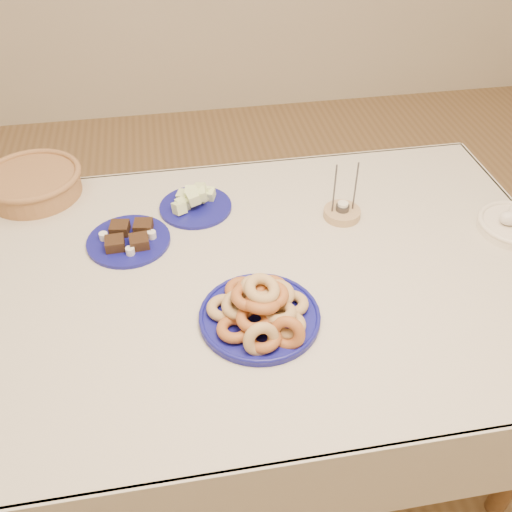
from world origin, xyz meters
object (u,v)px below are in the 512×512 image
(brownie_plate, at_px, (129,239))
(candle_holder, at_px, (342,212))
(melon_plate, at_px, (195,202))
(donut_platter, at_px, (261,311))
(dining_table, at_px, (253,301))
(wicker_basket, at_px, (33,182))

(brownie_plate, bearing_deg, candle_holder, 1.34)
(melon_plate, xyz_separation_m, brownie_plate, (-0.20, -0.14, -0.01))
(donut_platter, distance_m, brownie_plate, 0.48)
(melon_plate, height_order, candle_holder, candle_holder)
(brownie_plate, bearing_deg, dining_table, -29.85)
(dining_table, relative_size, brownie_plate, 6.72)
(donut_platter, height_order, wicker_basket, donut_platter)
(dining_table, bearing_deg, brownie_plate, 150.15)
(donut_platter, xyz_separation_m, wicker_basket, (-0.60, 0.66, 0.01))
(dining_table, distance_m, brownie_plate, 0.39)
(donut_platter, height_order, candle_holder, candle_holder)
(brownie_plate, xyz_separation_m, candle_holder, (0.63, 0.01, 0.00))
(brownie_plate, relative_size, wicker_basket, 0.74)
(melon_plate, bearing_deg, brownie_plate, -145.49)
(wicker_basket, height_order, candle_holder, candle_holder)
(donut_platter, bearing_deg, melon_plate, 102.59)
(wicker_basket, bearing_deg, brownie_plate, -45.72)
(donut_platter, bearing_deg, dining_table, 86.46)
(dining_table, height_order, melon_plate, melon_plate)
(donut_platter, relative_size, candle_holder, 1.62)
(wicker_basket, bearing_deg, melon_plate, -17.93)
(donut_platter, relative_size, brownie_plate, 1.17)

